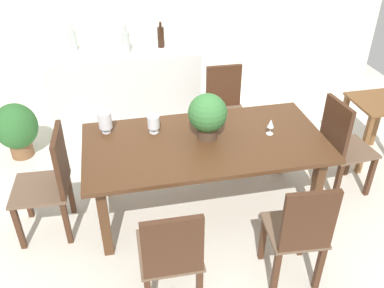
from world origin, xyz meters
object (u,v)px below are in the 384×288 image
(chair_near_right, at_px, (300,232))
(wine_bottle_clear, at_px, (126,42))
(kitchen_counter, at_px, (126,88))
(potted_plant_floor, at_px, (16,128))
(chair_head_end, at_px, (51,179))
(wine_bottle_green, at_px, (73,40))
(crystal_vase_left, at_px, (105,121))
(wine_bottle_dark, at_px, (161,37))
(chair_foot_end, at_px, (341,144))
(flower_centerpiece, at_px, (208,115))
(dining_table, at_px, (205,149))
(side_table, at_px, (375,117))
(chair_near_left, at_px, (171,254))
(crystal_vase_center_near, at_px, (153,122))
(wine_glass, at_px, (271,124))
(chair_far_right, at_px, (225,105))

(chair_near_right, bearing_deg, wine_bottle_clear, -65.79)
(kitchen_counter, xyz_separation_m, potted_plant_floor, (-1.24, -0.51, -0.12))
(chair_head_end, height_order, wine_bottle_green, wine_bottle_green)
(crystal_vase_left, distance_m, wine_bottle_dark, 1.69)
(kitchen_counter, bearing_deg, chair_foot_end, -43.33)
(chair_head_end, height_order, potted_plant_floor, chair_head_end)
(flower_centerpiece, xyz_separation_m, potted_plant_floor, (-1.84, 1.22, -0.62))
(wine_bottle_dark, bearing_deg, wine_bottle_clear, -166.70)
(chair_foot_end, relative_size, wine_bottle_dark, 3.36)
(dining_table, xyz_separation_m, side_table, (1.96, 0.43, -0.14))
(kitchen_counter, distance_m, wine_bottle_dark, 0.76)
(chair_head_end, distance_m, chair_foot_end, 2.64)
(chair_foot_end, distance_m, crystal_vase_left, 2.20)
(chair_near_right, xyz_separation_m, wine_bottle_green, (-1.58, 2.93, 0.53))
(wine_bottle_clear, bearing_deg, potted_plant_floor, -160.23)
(wine_bottle_dark, height_order, potted_plant_floor, wine_bottle_dark)
(dining_table, relative_size, chair_near_left, 2.20)
(chair_near_right, relative_size, crystal_vase_left, 4.92)
(wine_bottle_green, height_order, potted_plant_floor, wine_bottle_green)
(wine_bottle_clear, relative_size, side_table, 0.45)
(chair_near_left, relative_size, wine_bottle_clear, 2.96)
(wine_bottle_green, height_order, side_table, wine_bottle_green)
(crystal_vase_center_near, bearing_deg, flower_centerpiece, -21.77)
(dining_table, distance_m, chair_foot_end, 1.33)
(chair_foot_end, height_order, flower_centerpiece, flower_centerpiece)
(side_table, height_order, potted_plant_floor, side_table)
(chair_near_right, height_order, flower_centerpiece, flower_centerpiece)
(chair_near_right, xyz_separation_m, crystal_vase_left, (-1.29, 1.32, 0.33))
(kitchen_counter, distance_m, wine_bottle_green, 0.82)
(kitchen_counter, xyz_separation_m, side_table, (2.54, -1.35, 0.05))
(chair_head_end, bearing_deg, wine_bottle_green, 176.74)
(wine_bottle_dark, distance_m, potted_plant_floor, 1.94)
(dining_table, bearing_deg, kitchen_counter, 107.91)
(chair_near_right, distance_m, chair_foot_end, 1.31)
(chair_foot_end, xyz_separation_m, wine_glass, (-0.73, 0.01, 0.30))
(crystal_vase_left, relative_size, wine_bottle_dark, 0.67)
(chair_head_end, relative_size, potted_plant_floor, 1.55)
(crystal_vase_center_near, bearing_deg, chair_head_end, -165.10)
(dining_table, relative_size, wine_bottle_green, 6.99)
(kitchen_counter, bearing_deg, wine_bottle_dark, 6.74)
(chair_near_right, bearing_deg, chair_far_right, -85.84)
(flower_centerpiece, height_order, wine_bottle_clear, wine_bottle_clear)
(chair_near_left, height_order, chair_far_right, chair_far_right)
(wine_glass, bearing_deg, crystal_vase_center_near, 166.54)
(chair_far_right, height_order, potted_plant_floor, chair_far_right)
(wine_bottle_clear, bearing_deg, crystal_vase_center_near, -85.91)
(chair_far_right, height_order, crystal_vase_left, chair_far_right)
(wine_glass, bearing_deg, flower_centerpiece, 173.65)
(flower_centerpiece, height_order, kitchen_counter, flower_centerpiece)
(chair_foot_end, bearing_deg, chair_far_right, 34.92)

